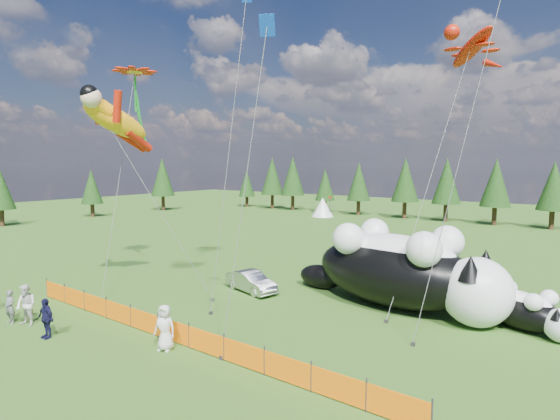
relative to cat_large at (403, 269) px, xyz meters
The scene contains 16 objects.
ground 9.82m from the cat_large, 131.16° to the right, with size 160.00×160.00×0.00m, color #143D0B.
safety_fence 12.12m from the cat_large, 121.70° to the right, with size 22.06×0.06×1.10m.
tree_line 38.35m from the cat_large, 99.48° to the left, with size 90.00×4.00×8.00m, color black, non-canonical shape.
festival_tents 33.12m from the cat_large, 81.86° to the left, with size 50.00×3.20×2.80m, color white, non-canonical shape.
cat_large is the anchor object (origin of this frame).
cat_small 5.77m from the cat_large, ahead, with size 5.22×3.48×2.00m.
car 8.92m from the cat_large, 163.84° to the right, with size 1.30×3.71×1.22m, color #B4B5B9.
spectator_a 19.68m from the cat_large, 137.14° to the right, with size 0.60×0.39×1.64m, color slate.
spectator_b 18.77m from the cat_large, 135.93° to the right, with size 0.96×0.57×1.98m, color silver.
spectator_c 17.35m from the cat_large, 130.30° to the right, with size 1.05×0.54×1.80m, color #141438.
spectator_e 12.51m from the cat_large, 118.61° to the right, with size 0.93×0.61×1.91m, color silver.
superhero_kite 17.60m from the cat_large, 150.70° to the right, with size 7.14×5.09×12.59m.
gecko_kite 14.47m from the cat_large, 79.53° to the left, with size 6.25×12.94×17.50m.
flower_kite 20.04m from the cat_large, 163.37° to the right, with size 5.07×6.76×14.65m.
diamond_kite_a 16.53m from the cat_large, 159.17° to the right, with size 1.30×4.27×17.78m.
diamond_kite_c 13.61m from the cat_large, 108.17° to the right, with size 1.41×2.40×13.83m.
Camera 1 is at (14.39, -14.89, 7.64)m, focal length 28.00 mm.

